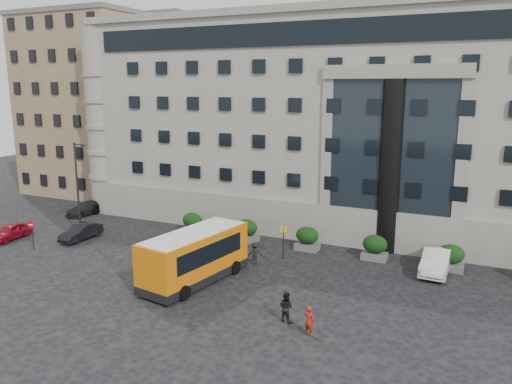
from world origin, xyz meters
TOP-DOWN VIEW (x-y plane):
  - ground at (0.00, 0.00)m, footprint 120.00×120.00m
  - civic_building at (6.00, 22.00)m, footprint 44.00×24.00m
  - entrance_column at (12.00, 10.30)m, footprint 1.80×1.80m
  - apartment_near at (-24.00, 20.00)m, footprint 14.00×14.00m
  - apartment_far at (-27.00, 38.00)m, footprint 13.00×13.00m
  - hedge_a at (-4.00, 7.80)m, footprint 1.80×1.26m
  - hedge_b at (1.20, 7.80)m, footprint 1.80×1.26m
  - hedge_c at (6.40, 7.80)m, footprint 1.80×1.26m
  - hedge_d at (11.60, 7.80)m, footprint 1.80×1.26m
  - hedge_e at (16.80, 7.80)m, footprint 1.80×1.26m
  - street_lamp at (-11.94, 3.00)m, footprint 1.16×0.18m
  - bus_stop_sign at (5.50, 5.00)m, footprint 0.50×0.08m
  - no_entry_sign at (-13.00, -1.04)m, footprint 0.64×0.16m
  - minibus at (1.85, -1.32)m, footprint 4.06×8.35m
  - red_truck at (-17.53, 13.90)m, footprint 2.48×4.82m
  - parked_car_a at (-16.88, 0.14)m, footprint 1.89×3.93m
  - parked_car_b at (-11.50, 2.52)m, footprint 1.38×3.92m
  - parked_car_c at (-17.00, 9.05)m, footprint 2.35×4.53m
  - parked_car_d at (-17.00, 11.00)m, footprint 3.13×5.43m
  - white_taxi at (15.93, 7.00)m, footprint 1.85×4.95m
  - pedestrian_a at (10.89, -5.00)m, footprint 0.67×0.54m
  - pedestrian_b at (9.27, -4.13)m, footprint 0.95×0.81m
  - pedestrian_c at (4.04, 3.24)m, footprint 1.19×0.92m

SIDE VIEW (x-z plane):
  - ground at x=0.00m, z-range 0.00..0.00m
  - parked_car_c at x=-17.00m, z-range 0.00..1.26m
  - parked_car_b at x=-11.50m, z-range 0.00..1.29m
  - parked_car_a at x=-16.88m, z-range 0.00..1.29m
  - parked_car_d at x=-17.00m, z-range 0.00..1.42m
  - pedestrian_a at x=10.89m, z-range 0.00..1.58m
  - white_taxi at x=15.93m, z-range 0.00..1.62m
  - pedestrian_c at x=4.04m, z-range 0.00..1.63m
  - pedestrian_b at x=9.27m, z-range 0.00..1.71m
  - hedge_a at x=-4.00m, z-range 0.01..1.85m
  - hedge_b at x=1.20m, z-range 0.01..1.85m
  - hedge_c at x=6.40m, z-range 0.01..1.85m
  - hedge_d at x=11.60m, z-range 0.01..1.85m
  - hedge_e at x=16.80m, z-range 0.01..1.85m
  - red_truck at x=-17.53m, z-range 0.03..2.55m
  - no_entry_sign at x=-13.00m, z-range 0.49..2.81m
  - bus_stop_sign at x=5.50m, z-range 0.47..2.99m
  - minibus at x=1.85m, z-range 0.17..3.51m
  - street_lamp at x=-11.94m, z-range 0.37..8.37m
  - entrance_column at x=12.00m, z-range 0.00..13.00m
  - civic_building at x=6.00m, z-range 0.00..18.00m
  - apartment_near at x=-24.00m, z-range 0.00..20.00m
  - apartment_far at x=-27.00m, z-range 0.00..22.00m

